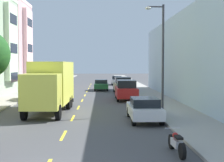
{
  "coord_description": "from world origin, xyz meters",
  "views": [
    {
      "loc": [
        1.86,
        -8.44,
        3.46
      ],
      "look_at": [
        2.96,
        25.21,
        1.69
      ],
      "focal_mm": 51.26,
      "sensor_mm": 36.0,
      "label": 1
    }
  ],
  "objects_px": {
    "street_lamp": "(161,51)",
    "parked_suv_teal": "(37,90)",
    "parked_pickup_orange": "(61,81)",
    "parked_suv_red": "(126,90)",
    "delivery_box_truck": "(51,84)",
    "parked_hatchback_silver": "(117,80)",
    "moving_forest_sedan": "(101,85)",
    "parked_motorcycle": "(177,143)",
    "parked_sedan_sky": "(54,85)",
    "parked_suv_champagne": "(122,85)",
    "parked_sedan_white": "(144,109)"
  },
  "relations": [
    {
      "from": "moving_forest_sedan",
      "to": "parked_motorcycle",
      "type": "bearing_deg",
      "value": -84.42
    },
    {
      "from": "parked_sedan_white",
      "to": "delivery_box_truck",
      "type": "bearing_deg",
      "value": 148.32
    },
    {
      "from": "parked_suv_teal",
      "to": "parked_suv_champagne",
      "type": "distance_m",
      "value": 11.4
    },
    {
      "from": "parked_motorcycle",
      "to": "moving_forest_sedan",
      "type": "bearing_deg",
      "value": 95.58
    },
    {
      "from": "parked_pickup_orange",
      "to": "parked_suv_champagne",
      "type": "bearing_deg",
      "value": -53.46
    },
    {
      "from": "parked_hatchback_silver",
      "to": "parked_motorcycle",
      "type": "height_order",
      "value": "parked_hatchback_silver"
    },
    {
      "from": "parked_suv_champagne",
      "to": "parked_motorcycle",
      "type": "xyz_separation_m",
      "value": [
        0.39,
        -26.1,
        -0.58
      ]
    },
    {
      "from": "parked_sedan_white",
      "to": "moving_forest_sedan",
      "type": "xyz_separation_m",
      "value": [
        -2.65,
        23.05,
        0.0
      ]
    },
    {
      "from": "parked_suv_teal",
      "to": "parked_motorcycle",
      "type": "height_order",
      "value": "parked_suv_teal"
    },
    {
      "from": "parked_suv_champagne",
      "to": "parked_sedan_white",
      "type": "height_order",
      "value": "parked_suv_champagne"
    },
    {
      "from": "street_lamp",
      "to": "parked_suv_teal",
      "type": "xyz_separation_m",
      "value": [
        -10.27,
        8.81,
        -3.41
      ]
    },
    {
      "from": "parked_suv_champagne",
      "to": "parked_pickup_orange",
      "type": "bearing_deg",
      "value": 126.54
    },
    {
      "from": "parked_suv_teal",
      "to": "parked_pickup_orange",
      "type": "relative_size",
      "value": 0.91
    },
    {
      "from": "delivery_box_truck",
      "to": "parked_pickup_orange",
      "type": "height_order",
      "value": "delivery_box_truck"
    },
    {
      "from": "street_lamp",
      "to": "parked_sedan_white",
      "type": "relative_size",
      "value": 1.64
    },
    {
      "from": "delivery_box_truck",
      "to": "parked_hatchback_silver",
      "type": "distance_m",
      "value": 31.04
    },
    {
      "from": "parked_pickup_orange",
      "to": "parked_motorcycle",
      "type": "xyz_separation_m",
      "value": [
        9.19,
        -37.98,
        -0.42
      ]
    },
    {
      "from": "parked_pickup_orange",
      "to": "parked_hatchback_silver",
      "type": "height_order",
      "value": "parked_pickup_orange"
    },
    {
      "from": "delivery_box_truck",
      "to": "parked_motorcycle",
      "type": "height_order",
      "value": "delivery_box_truck"
    },
    {
      "from": "parked_sedan_sky",
      "to": "moving_forest_sedan",
      "type": "bearing_deg",
      "value": 4.9
    },
    {
      "from": "street_lamp",
      "to": "parked_suv_teal",
      "type": "bearing_deg",
      "value": 139.38
    },
    {
      "from": "parked_sedan_white",
      "to": "moving_forest_sedan",
      "type": "relative_size",
      "value": 1.0
    },
    {
      "from": "delivery_box_truck",
      "to": "parked_motorcycle",
      "type": "distance_m",
      "value": 12.91
    },
    {
      "from": "street_lamp",
      "to": "delivery_box_truck",
      "type": "xyz_separation_m",
      "value": [
        -7.75,
        1.12,
        -2.37
      ]
    },
    {
      "from": "parked_pickup_orange",
      "to": "parked_motorcycle",
      "type": "bearing_deg",
      "value": -76.4
    },
    {
      "from": "street_lamp",
      "to": "parked_sedan_white",
      "type": "xyz_separation_m",
      "value": [
        -1.5,
        -2.73,
        -3.65
      ]
    },
    {
      "from": "parked_sedan_sky",
      "to": "parked_suv_champagne",
      "type": "distance_m",
      "value": 9.42
    },
    {
      "from": "parked_suv_red",
      "to": "parked_pickup_orange",
      "type": "height_order",
      "value": "parked_suv_red"
    },
    {
      "from": "street_lamp",
      "to": "parked_pickup_orange",
      "type": "xyz_separation_m",
      "value": [
        -10.4,
        28.09,
        -3.57
      ]
    },
    {
      "from": "parked_suv_red",
      "to": "parked_pickup_orange",
      "type": "xyz_separation_m",
      "value": [
        -8.67,
        19.32,
        -0.16
      ]
    },
    {
      "from": "parked_suv_champagne",
      "to": "parked_sedan_white",
      "type": "bearing_deg",
      "value": -89.72
    },
    {
      "from": "parked_pickup_orange",
      "to": "parked_sedan_sky",
      "type": "bearing_deg",
      "value": -89.35
    },
    {
      "from": "parked_suv_teal",
      "to": "parked_motorcycle",
      "type": "xyz_separation_m",
      "value": [
        9.06,
        -18.7,
        -0.58
      ]
    },
    {
      "from": "street_lamp",
      "to": "parked_sedan_sky",
      "type": "xyz_separation_m",
      "value": [
        -10.3,
        19.79,
        -3.65
      ]
    },
    {
      "from": "parked_hatchback_silver",
      "to": "moving_forest_sedan",
      "type": "bearing_deg",
      "value": -103.09
    },
    {
      "from": "parked_sedan_sky",
      "to": "parked_suv_teal",
      "type": "xyz_separation_m",
      "value": [
        0.04,
        -10.99,
        0.24
      ]
    },
    {
      "from": "parked_suv_red",
      "to": "parked_suv_teal",
      "type": "relative_size",
      "value": 1.0
    },
    {
      "from": "parked_suv_teal",
      "to": "moving_forest_sedan",
      "type": "relative_size",
      "value": 1.07
    },
    {
      "from": "parked_suv_teal",
      "to": "parked_sedan_white",
      "type": "bearing_deg",
      "value": -52.78
    },
    {
      "from": "parked_suv_teal",
      "to": "parked_motorcycle",
      "type": "distance_m",
      "value": 20.78
    },
    {
      "from": "street_lamp",
      "to": "parked_suv_teal",
      "type": "relative_size",
      "value": 1.54
    },
    {
      "from": "parked_hatchback_silver",
      "to": "moving_forest_sedan",
      "type": "xyz_separation_m",
      "value": [
        -2.6,
        -11.19,
        -0.01
      ]
    },
    {
      "from": "parked_sedan_sky",
      "to": "parked_suv_teal",
      "type": "distance_m",
      "value": 10.99
    },
    {
      "from": "parked_sedan_sky",
      "to": "parked_sedan_white",
      "type": "distance_m",
      "value": 24.18
    },
    {
      "from": "parked_sedan_white",
      "to": "parked_motorcycle",
      "type": "bearing_deg",
      "value": -87.64
    },
    {
      "from": "street_lamp",
      "to": "parked_suv_champagne",
      "type": "bearing_deg",
      "value": 95.63
    },
    {
      "from": "parked_suv_champagne",
      "to": "street_lamp",
      "type": "bearing_deg",
      "value": -84.37
    },
    {
      "from": "delivery_box_truck",
      "to": "parked_pickup_orange",
      "type": "relative_size",
      "value": 1.5
    },
    {
      "from": "parked_pickup_orange",
      "to": "moving_forest_sedan",
      "type": "relative_size",
      "value": 1.18
    },
    {
      "from": "street_lamp",
      "to": "moving_forest_sedan",
      "type": "bearing_deg",
      "value": 101.57
    }
  ]
}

